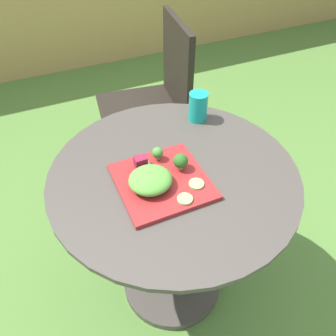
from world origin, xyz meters
TOP-DOWN VIEW (x-y plane):
  - ground_plane at (0.00, 0.00)m, footprint 12.00×12.00m
  - patio_table at (0.00, 0.00)m, footprint 0.81×0.81m
  - patio_chair at (0.25, 0.76)m, footprint 0.50×0.50m
  - salad_plate at (-0.05, -0.03)m, footprint 0.27×0.27m
  - drinking_glass at (0.21, 0.23)m, footprint 0.07×0.07m
  - fork at (-0.06, 0.01)m, footprint 0.04×0.15m
  - lettuce_mound at (-0.10, -0.04)m, footprint 0.13×0.13m
  - broccoli_floret_0 at (-0.03, 0.06)m, footprint 0.04×0.04m
  - broccoli_floret_1 at (0.02, -0.01)m, footprint 0.05×0.05m
  - cucumber_slice_0 at (-0.03, -0.13)m, footprint 0.05×0.05m
  - cucumber_slice_1 at (0.03, -0.09)m, footprint 0.05×0.05m
  - beet_chunk_0 at (-0.09, 0.05)m, footprint 0.04×0.03m

SIDE VIEW (x-z plane):
  - ground_plane at x=0.00m, z-range 0.00..0.00m
  - patio_table at x=0.00m, z-range 0.07..0.79m
  - patio_chair at x=0.25m, z-range 0.08..0.98m
  - salad_plate at x=-0.05m, z-range 0.72..0.73m
  - fork at x=-0.06m, z-range 0.73..0.73m
  - cucumber_slice_1 at x=0.03m, z-range 0.73..0.74m
  - cucumber_slice_0 at x=-0.03m, z-range 0.73..0.74m
  - beet_chunk_0 at x=-0.09m, z-range 0.73..0.77m
  - lettuce_mound at x=-0.10m, z-range 0.73..0.78m
  - broccoli_floret_0 at x=-0.03m, z-range 0.73..0.78m
  - broccoli_floret_1 at x=0.02m, z-range 0.73..0.79m
  - drinking_glass at x=0.21m, z-range 0.71..0.82m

